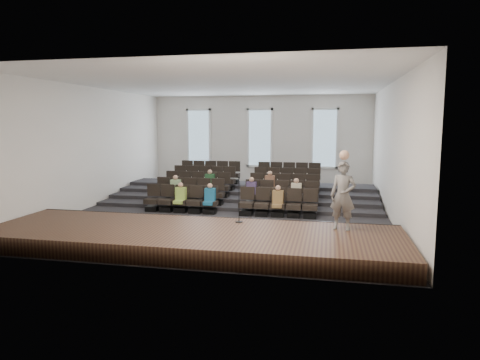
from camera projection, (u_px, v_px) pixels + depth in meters
name	position (u px, v px, depth m)	size (l,w,h in m)	color
ground	(232.00, 211.00, 17.09)	(14.00, 14.00, 0.00)	black
ceiling	(231.00, 84.00, 16.44)	(12.00, 14.00, 0.02)	white
wall_back	(260.00, 142.00, 23.58)	(12.00, 0.04, 5.00)	white
wall_front	(164.00, 166.00, 9.96)	(12.00, 0.04, 5.00)	white
wall_left	(92.00, 147.00, 17.99)	(0.04, 14.00, 5.00)	white
wall_right	(392.00, 151.00, 15.54)	(0.04, 14.00, 5.00)	white
stage	(191.00, 238.00, 12.11)	(11.80, 3.60, 0.50)	#49321F
stage_lip	(208.00, 224.00, 13.83)	(11.80, 0.06, 0.52)	black
risers	(247.00, 194.00, 20.15)	(11.80, 4.80, 0.60)	black
seating_rows	(239.00, 189.00, 18.50)	(6.80, 4.70, 1.67)	black
windows	(260.00, 138.00, 23.49)	(8.44, 0.10, 3.24)	white
audience	(233.00, 190.00, 17.30)	(5.45, 2.64, 1.10)	#9AC04D
speaker	(343.00, 196.00, 11.99)	(0.71, 0.46, 1.94)	#63615E
mic_stand	(239.00, 209.00, 12.97)	(0.23, 0.23, 1.40)	black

